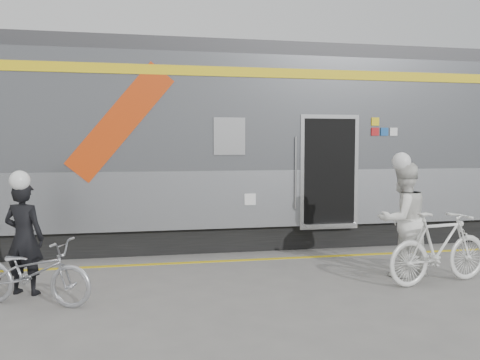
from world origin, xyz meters
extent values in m
plane|color=slate|center=(0.00, 0.00, 0.00)|extent=(90.00, 90.00, 0.00)
cube|color=black|center=(0.25, 4.20, 0.25)|extent=(24.00, 2.70, 0.50)
cube|color=#9EA0A5|center=(0.25, 4.20, 1.05)|extent=(24.00, 3.00, 1.10)
cube|color=#595C60|center=(0.25, 4.20, 2.70)|extent=(24.00, 3.00, 2.20)
cube|color=#38383A|center=(0.25, 4.20, 3.95)|extent=(24.00, 2.64, 0.30)
cube|color=yellow|center=(0.25, 2.69, 3.45)|extent=(24.00, 0.02, 0.18)
cube|color=#C3370B|center=(-1.55, 2.69, 2.50)|extent=(1.96, 0.01, 2.19)
cube|color=black|center=(0.45, 2.69, 2.25)|extent=(0.55, 0.02, 0.65)
cube|color=black|center=(2.45, 2.90, 1.55)|extent=(1.05, 0.45, 2.10)
cube|color=silver|center=(2.45, 2.69, 1.55)|extent=(1.20, 0.02, 2.25)
cylinder|color=silver|center=(1.75, 2.67, 1.55)|extent=(0.04, 0.04, 1.40)
cube|color=silver|center=(2.45, 2.65, 0.52)|extent=(1.05, 0.25, 0.06)
cube|color=yellow|center=(3.40, 2.69, 2.55)|extent=(0.16, 0.01, 0.16)
cube|color=#AC1317|center=(3.40, 2.69, 2.35)|extent=(0.16, 0.01, 0.16)
cube|color=#174E97|center=(3.60, 2.69, 2.35)|extent=(0.16, 0.01, 0.16)
cube|color=silver|center=(3.80, 2.69, 2.35)|extent=(0.16, 0.01, 0.16)
cube|color=silver|center=(0.85, 2.69, 1.05)|extent=(0.22, 0.01, 0.22)
cube|color=yellow|center=(0.00, 2.15, 0.00)|extent=(24.00, 0.12, 0.01)
imported|color=black|center=(-2.82, 0.73, 0.79)|extent=(0.68, 0.57, 1.59)
imported|color=#ACADB4|center=(-2.62, 0.18, 0.44)|extent=(1.76, 1.15, 0.87)
imported|color=white|center=(2.88, 0.61, 0.90)|extent=(0.99, 0.83, 1.81)
imported|color=white|center=(3.18, 0.06, 0.55)|extent=(1.89, 0.84, 1.09)
sphere|color=white|center=(-2.82, 0.73, 1.72)|extent=(0.27, 0.27, 0.27)
sphere|color=white|center=(2.88, 0.61, 1.95)|extent=(0.29, 0.29, 0.29)
camera|label=1|loc=(-1.24, -6.72, 2.10)|focal=38.00mm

